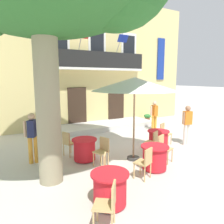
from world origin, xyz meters
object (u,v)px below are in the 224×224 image
object	(u,v)px
ground_planter_right	(147,117)
pedestrian_mid_plaza	(32,135)
cafe_chair_far_side_0	(153,141)
cafe_chair_middle_0	(68,142)
cafe_table_far_side	(158,140)
cafe_table_near_tree	(155,157)
cafe_chair_middle_1	(102,149)
cafe_chair_near_tree_0	(145,161)
cafe_chair_front_1	(108,203)
cafe_table_front	(110,188)
cafe_chair_front_0	(109,168)
cafe_umbrella	(135,84)
pedestrian_near_entrance	(154,114)
cafe_chair_far_side_1	(164,132)
cafe_chair_near_tree_1	(163,147)
pedestrian_by_tree	(187,123)
cafe_table_middle	(85,149)
ground_planter_left	(47,127)

from	to	relation	value
ground_planter_right	pedestrian_mid_plaza	distance (m)	8.51
cafe_chair_far_side_0	pedestrian_mid_plaza	bearing A→B (deg)	160.65
cafe_chair_middle_0	cafe_table_far_side	world-z (taller)	cafe_chair_middle_0
cafe_table_far_side	cafe_table_near_tree	bearing A→B (deg)	-134.56
cafe_chair_middle_1	ground_planter_right	distance (m)	7.55
cafe_chair_near_tree_0	cafe_chair_front_1	xyz separation A→B (m)	(-1.83, -1.25, 0.00)
cafe_table_near_tree	cafe_chair_middle_1	xyz separation A→B (m)	(-1.26, 1.09, 0.14)
cafe_table_front	ground_planter_right	bearing A→B (deg)	46.46
cafe_chair_front_0	ground_planter_right	bearing A→B (deg)	45.04
cafe_umbrella	pedestrian_near_entrance	world-z (taller)	cafe_umbrella
cafe_table_far_side	cafe_table_front	bearing A→B (deg)	-145.81
cafe_chair_front_1	cafe_chair_far_side_1	xyz separation A→B (m)	(4.54, 3.38, 0.00)
cafe_chair_near_tree_1	pedestrian_by_tree	size ratio (longest dim) A/B	0.54
cafe_table_middle	ground_planter_right	world-z (taller)	cafe_table_middle
cafe_table_front	cafe_chair_front_0	xyz separation A→B (m)	(0.34, 0.67, 0.14)
cafe_chair_middle_1	ground_planter_left	distance (m)	4.61
cafe_chair_middle_0	cafe_chair_far_side_0	xyz separation A→B (m)	(2.73, -1.42, 0.00)
cafe_chair_near_tree_0	ground_planter_right	distance (m)	8.17
cafe_chair_front_0	pedestrian_mid_plaza	distance (m)	3.06
cafe_table_near_tree	cafe_table_far_side	xyz separation A→B (m)	(1.38, 1.40, 0.00)
cafe_chair_middle_0	cafe_chair_far_side_0	world-z (taller)	same
cafe_table_far_side	pedestrian_near_entrance	distance (m)	3.22
cafe_chair_near_tree_0	cafe_chair_far_side_0	bearing A→B (deg)	43.89
cafe_chair_middle_0	cafe_chair_middle_1	size ratio (longest dim) A/B	1.00
cafe_chair_middle_1	ground_planter_right	size ratio (longest dim) A/B	1.83
cafe_chair_near_tree_1	cafe_chair_middle_1	world-z (taller)	same
cafe_table_near_tree	cafe_chair_front_1	distance (m)	2.97
cafe_chair_near_tree_1	cafe_table_far_side	size ratio (longest dim) A/B	1.05
pedestrian_by_tree	cafe_umbrella	bearing A→B (deg)	-175.02
cafe_chair_front_0	cafe_table_far_side	size ratio (longest dim) A/B	1.05
cafe_table_front	pedestrian_mid_plaza	size ratio (longest dim) A/B	0.51
cafe_chair_near_tree_0	pedestrian_near_entrance	size ratio (longest dim) A/B	0.57
cafe_chair_near_tree_1	pedestrian_near_entrance	distance (m)	4.47
ground_planter_left	ground_planter_right	xyz separation A→B (m)	(6.52, 0.35, -0.14)
cafe_table_near_tree	ground_planter_right	size ratio (longest dim) A/B	1.74
cafe_chair_middle_1	ground_planter_left	bearing A→B (deg)	99.63
cafe_table_front	cafe_umbrella	distance (m)	3.58
cafe_chair_near_tree_0	cafe_table_front	bearing A→B (deg)	-157.32
cafe_table_middle	cafe_table_far_side	size ratio (longest dim) A/B	1.00
cafe_chair_front_0	ground_planter_right	distance (m)	8.86
cafe_table_front	cafe_table_far_side	xyz separation A→B (m)	(3.49, 2.37, 0.00)
cafe_table_far_side	cafe_chair_middle_1	bearing A→B (deg)	-173.15
cafe_chair_front_0	cafe_chair_far_side_1	distance (m)	4.33
ground_planter_right	cafe_table_middle	bearing A→B (deg)	-145.34
cafe_chair_near_tree_0	cafe_chair_front_0	world-z (taller)	same
cafe_chair_near_tree_0	cafe_chair_middle_1	world-z (taller)	same
cafe_chair_middle_1	pedestrian_mid_plaza	bearing A→B (deg)	146.20
cafe_table_near_tree	cafe_chair_far_side_1	bearing A→B (deg)	40.87
cafe_chair_far_side_1	pedestrian_near_entrance	xyz separation A→B (m)	(1.28, 2.16, 0.37)
cafe_table_middle	cafe_chair_middle_0	distance (m)	0.77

